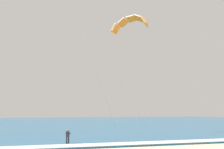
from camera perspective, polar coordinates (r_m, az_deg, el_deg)
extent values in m
cube|color=teal|center=(83.57, -14.84, -10.75)|extent=(200.00, 120.00, 0.20)
cube|color=white|center=(24.77, -11.70, -16.10)|extent=(200.00, 2.25, 0.04)
ellipsoid|color=yellow|center=(26.79, -10.41, -15.98)|extent=(0.72, 1.46, 0.05)
cube|color=black|center=(27.02, -10.46, -15.82)|extent=(0.17, 0.09, 0.04)
cube|color=black|center=(26.54, -10.35, -15.96)|extent=(0.17, 0.09, 0.04)
cylinder|color=#232328|center=(26.75, -10.61, -15.14)|extent=(0.14, 0.14, 0.84)
cylinder|color=#232328|center=(26.73, -10.17, -15.15)|extent=(0.14, 0.14, 0.84)
cube|color=#232328|center=(26.67, -10.34, -13.61)|extent=(0.37, 0.27, 0.60)
sphere|color=#9E704C|center=(26.63, -10.32, -12.67)|extent=(0.22, 0.22, 0.22)
cylinder|color=#232328|center=(26.84, -10.69, -13.46)|extent=(0.19, 0.51, 0.22)
cylinder|color=#232328|center=(26.80, -9.91, -13.49)|extent=(0.19, 0.51, 0.22)
cylinder|color=black|center=(27.04, -10.25, -13.43)|extent=(0.55, 0.15, 0.04)
cube|color=#3F3F42|center=(26.81, -10.33, -14.05)|extent=(0.13, 0.10, 0.10)
cube|color=orange|center=(37.30, 7.67, 12.16)|extent=(1.26, 1.70, 1.57)
cube|color=white|center=(37.02, 7.31, 12.77)|extent=(0.68, 0.83, 1.24)
cube|color=orange|center=(38.52, 6.39, 12.93)|extent=(1.61, 1.87, 1.26)
cube|color=white|center=(38.25, 6.03, 13.53)|extent=(0.94, 1.11, 0.81)
cube|color=orange|center=(39.49, 4.55, 12.88)|extent=(1.80, 1.85, 0.67)
cube|color=white|center=(39.23, 4.18, 13.45)|extent=(1.02, 1.23, 0.20)
cube|color=orange|center=(40.01, 2.56, 12.05)|extent=(1.79, 1.60, 1.26)
cube|color=white|center=(39.75, 2.17, 12.61)|extent=(0.91, 1.12, 0.81)
cube|color=orange|center=(39.98, 0.80, 10.63)|extent=(1.63, 1.15, 1.57)
cube|color=white|center=(39.72, 0.40, 11.18)|extent=(0.67, 0.79, 1.24)
cylinder|color=#B2B2B7|center=(31.00, 0.03, 1.47)|extent=(11.56, 5.09, 15.53)
cylinder|color=#B2B2B7|center=(32.64, -3.77, 0.97)|extent=(8.28, 9.35, 15.53)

